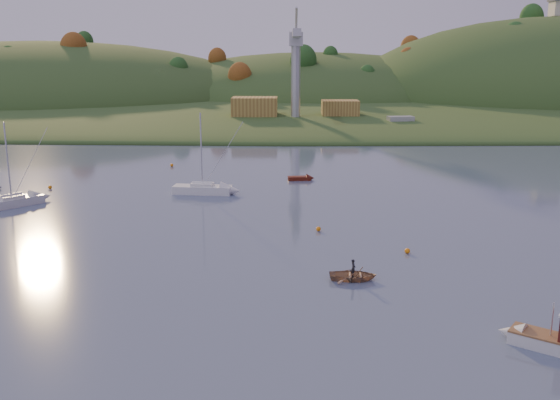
{
  "coord_description": "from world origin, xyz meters",
  "views": [
    {
      "loc": [
        0.32,
        -30.58,
        17.88
      ],
      "look_at": [
        -0.56,
        33.08,
        2.76
      ],
      "focal_mm": 40.0,
      "sensor_mm": 36.0,
      "label": 1
    }
  ],
  "objects_px": {
    "sailboat_far": "(202,188)",
    "red_tender": "(304,178)",
    "sailboat_near": "(12,201)",
    "fishing_boat": "(544,336)",
    "canoe": "(353,275)"
  },
  "relations": [
    {
      "from": "sailboat_near",
      "to": "fishing_boat",
      "type": "bearing_deg",
      "value": -84.14
    },
    {
      "from": "sailboat_near",
      "to": "red_tender",
      "type": "bearing_deg",
      "value": -23.11
    },
    {
      "from": "sailboat_far",
      "to": "red_tender",
      "type": "xyz_separation_m",
      "value": [
        13.45,
        9.05,
        -0.42
      ]
    },
    {
      "from": "canoe",
      "to": "sailboat_near",
      "type": "bearing_deg",
      "value": 59.81
    },
    {
      "from": "sailboat_far",
      "to": "sailboat_near",
      "type": "bearing_deg",
      "value": -155.79
    },
    {
      "from": "fishing_boat",
      "to": "sailboat_near",
      "type": "bearing_deg",
      "value": -0.64
    },
    {
      "from": "fishing_boat",
      "to": "canoe",
      "type": "relative_size",
      "value": 1.44
    },
    {
      "from": "sailboat_near",
      "to": "sailboat_far",
      "type": "relative_size",
      "value": 0.96
    },
    {
      "from": "red_tender",
      "to": "sailboat_far",
      "type": "bearing_deg",
      "value": -151.51
    },
    {
      "from": "sailboat_near",
      "to": "canoe",
      "type": "bearing_deg",
      "value": -80.17
    },
    {
      "from": "canoe",
      "to": "red_tender",
      "type": "xyz_separation_m",
      "value": [
        -2.95,
        40.34,
        -0.12
      ]
    },
    {
      "from": "sailboat_near",
      "to": "sailboat_far",
      "type": "xyz_separation_m",
      "value": [
        21.74,
        7.19,
        0.02
      ]
    },
    {
      "from": "canoe",
      "to": "red_tender",
      "type": "relative_size",
      "value": 0.97
    },
    {
      "from": "fishing_boat",
      "to": "canoe",
      "type": "xyz_separation_m",
      "value": [
        -10.63,
        11.67,
        -0.38
      ]
    },
    {
      "from": "sailboat_near",
      "to": "canoe",
      "type": "distance_m",
      "value": 45.12
    }
  ]
}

